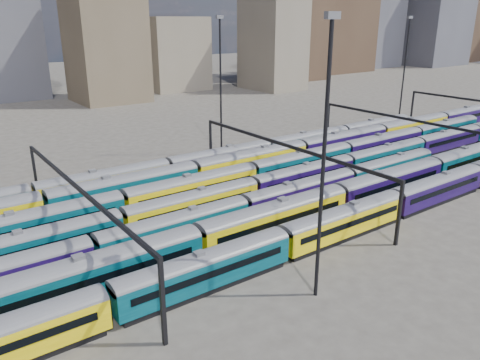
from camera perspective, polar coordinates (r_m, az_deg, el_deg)
ground at (r=64.57m, az=-1.46°, el=-3.74°), size 500.00×500.00×0.00m
rake_0 at (r=64.46m, az=18.37°, el=-2.41°), size 116.04×2.83×4.76m
rake_1 at (r=63.23m, az=11.85°, el=-1.94°), size 129.59×3.16×5.33m
rake_2 at (r=51.26m, az=-17.49°, el=-7.98°), size 116.06×2.83×4.76m
rake_3 at (r=72.07m, az=7.78°, el=0.69°), size 136.46×2.85×4.79m
rake_4 at (r=71.77m, az=1.45°, el=0.94°), size 125.16×3.05×5.14m
rake_5 at (r=77.72m, az=1.45°, el=2.50°), size 154.54×3.23×5.44m
rake_6 at (r=71.41m, az=-16.10°, el=0.01°), size 142.20×2.97×5.00m
gantry_1 at (r=54.13m, az=-19.24°, el=-1.75°), size 0.35×40.35×8.03m
gantry_2 at (r=68.17m, az=5.44°, el=3.47°), size 0.35×40.35×8.03m
gantry_3 at (r=90.35m, az=20.01°, el=6.29°), size 0.35×40.35×8.03m
mast_2 at (r=40.94m, az=10.19°, el=3.06°), size 1.40×0.50×25.60m
mast_3 at (r=88.48m, az=-2.38°, el=11.89°), size 1.40×0.50×25.60m
mast_5 at (r=120.92m, az=19.42°, el=12.80°), size 1.40×0.50×25.60m
skyline at (r=207.68m, az=6.10°, el=17.85°), size 399.22×60.48×50.03m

